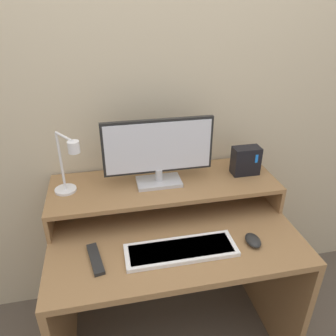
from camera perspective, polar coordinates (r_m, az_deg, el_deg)
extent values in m
cube|color=beige|center=(1.70, -2.22, 12.28)|extent=(6.00, 0.05, 2.50)
cube|color=olive|center=(1.58, 0.70, -10.57)|extent=(1.13, 0.74, 0.03)
cube|color=olive|center=(1.83, -17.69, -21.40)|extent=(0.03, 0.74, 0.71)
cube|color=olive|center=(1.99, 16.96, -16.47)|extent=(0.03, 0.74, 0.71)
cube|color=olive|center=(1.68, -19.62, -6.65)|extent=(0.02, 0.38, 0.12)
cube|color=olive|center=(1.85, 16.48, -2.75)|extent=(0.02, 0.38, 0.12)
cube|color=olive|center=(1.65, -0.63, -2.79)|extent=(1.13, 0.38, 0.02)
cube|color=#BCBCC1|center=(1.63, -1.59, -2.40)|extent=(0.22, 0.13, 0.02)
cylinder|color=#BCBCC1|center=(1.61, -1.61, -1.19)|extent=(0.04, 0.04, 0.06)
cube|color=black|center=(1.54, -1.71, 3.81)|extent=(0.53, 0.02, 0.27)
cube|color=silver|center=(1.53, -1.64, 3.65)|extent=(0.50, 0.01, 0.24)
cylinder|color=silver|center=(1.64, -17.39, -3.63)|extent=(0.10, 0.10, 0.01)
cylinder|color=silver|center=(1.57, -18.15, 1.03)|extent=(0.01, 0.01, 0.29)
cylinder|color=silver|center=(1.46, -17.64, 5.20)|extent=(0.09, 0.12, 0.01)
cylinder|color=silver|center=(1.41, -16.11, 3.53)|extent=(0.05, 0.05, 0.05)
cube|color=black|center=(1.73, 13.38, 1.26)|extent=(0.14, 0.08, 0.15)
cube|color=#1972F2|center=(1.71, 15.18, 1.56)|extent=(0.01, 0.00, 0.04)
cube|color=white|center=(1.43, 2.19, -14.12)|extent=(0.48, 0.16, 0.02)
cube|color=silver|center=(1.43, 2.19, -13.96)|extent=(0.44, 0.13, 0.01)
ellipsoid|color=black|center=(1.52, 14.59, -12.09)|extent=(0.06, 0.10, 0.03)
cube|color=black|center=(1.43, -12.52, -15.20)|extent=(0.08, 0.19, 0.02)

